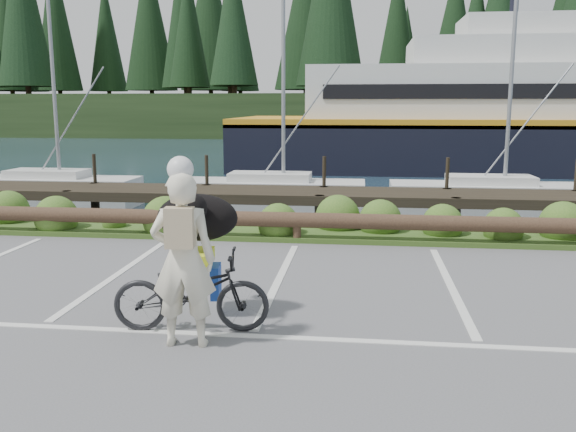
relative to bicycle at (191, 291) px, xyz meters
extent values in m
plane|color=#565658|center=(0.74, 0.30, -0.49)|extent=(72.00, 72.00, 0.00)
plane|color=#1A2E3E|center=(0.74, 48.30, -1.69)|extent=(160.00, 160.00, 0.00)
cube|color=#3D5B21|center=(0.74, 5.60, -0.44)|extent=(34.00, 1.60, 0.10)
imported|color=black|center=(0.00, 0.00, 0.00)|extent=(1.91, 0.84, 0.97)
imported|color=#ECE5C8|center=(0.05, -0.43, 0.50)|extent=(0.76, 0.55, 1.97)
ellipsoid|color=black|center=(-0.06, 0.59, 0.79)|extent=(0.62, 1.09, 0.60)
camera|label=1|loc=(1.98, -6.76, 2.18)|focal=38.00mm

